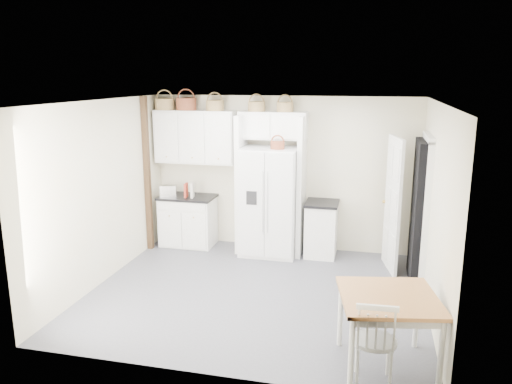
# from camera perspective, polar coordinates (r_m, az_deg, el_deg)

# --- Properties ---
(floor) EXTENTS (4.50, 4.50, 0.00)m
(floor) POSITION_cam_1_polar(r_m,az_deg,el_deg) (7.03, 0.02, -11.41)
(floor) COLOR #464651
(floor) RESTS_ON ground
(ceiling) EXTENTS (4.50, 4.50, 0.00)m
(ceiling) POSITION_cam_1_polar(r_m,az_deg,el_deg) (6.40, 0.03, 10.28)
(ceiling) COLOR white
(ceiling) RESTS_ON wall_back
(wall_back) EXTENTS (4.50, 0.00, 4.50)m
(wall_back) POSITION_cam_1_polar(r_m,az_deg,el_deg) (8.51, 3.13, 2.15)
(wall_back) COLOR silver
(wall_back) RESTS_ON floor
(wall_left) EXTENTS (0.00, 4.00, 4.00)m
(wall_left) POSITION_cam_1_polar(r_m,az_deg,el_deg) (7.43, -17.13, -0.05)
(wall_left) COLOR silver
(wall_left) RESTS_ON floor
(wall_right) EXTENTS (0.00, 4.00, 4.00)m
(wall_right) POSITION_cam_1_polar(r_m,az_deg,el_deg) (6.47, 19.81, -2.14)
(wall_right) COLOR silver
(wall_right) RESTS_ON floor
(refrigerator) EXTENTS (0.92, 0.74, 1.79)m
(refrigerator) POSITION_cam_1_polar(r_m,az_deg,el_deg) (8.25, 1.58, -1.09)
(refrigerator) COLOR white
(refrigerator) RESTS_ON floor
(base_cab_left) EXTENTS (0.91, 0.58, 0.84)m
(base_cab_left) POSITION_cam_1_polar(r_m,az_deg,el_deg) (8.86, -7.76, -3.34)
(base_cab_left) COLOR white
(base_cab_left) RESTS_ON floor
(base_cab_right) EXTENTS (0.50, 0.59, 0.87)m
(base_cab_right) POSITION_cam_1_polar(r_m,az_deg,el_deg) (8.34, 7.46, -4.31)
(base_cab_right) COLOR white
(base_cab_right) RESTS_ON floor
(dining_table) EXTENTS (1.11, 1.11, 0.79)m
(dining_table) POSITION_cam_1_polar(r_m,az_deg,el_deg) (5.40, 14.71, -15.19)
(dining_table) COLOR #9E6836
(dining_table) RESTS_ON floor
(windsor_chair) EXTENTS (0.45, 0.41, 0.89)m
(windsor_chair) POSITION_cam_1_polar(r_m,az_deg,el_deg) (5.11, 13.35, -16.22)
(windsor_chair) COLOR white
(windsor_chair) RESTS_ON floor
(counter_left) EXTENTS (0.95, 0.61, 0.04)m
(counter_left) POSITION_cam_1_polar(r_m,az_deg,el_deg) (8.75, -7.84, -0.57)
(counter_left) COLOR black
(counter_left) RESTS_ON base_cab_left
(counter_right) EXTENTS (0.53, 0.63, 0.04)m
(counter_right) POSITION_cam_1_polar(r_m,az_deg,el_deg) (8.21, 7.55, -1.28)
(counter_right) COLOR black
(counter_right) RESTS_ON base_cab_right
(toaster) EXTENTS (0.31, 0.23, 0.19)m
(toaster) POSITION_cam_1_polar(r_m,az_deg,el_deg) (8.76, -9.99, 0.14)
(toaster) COLOR silver
(toaster) RESTS_ON counter_left
(cookbook_red) EXTENTS (0.05, 0.16, 0.24)m
(cookbook_red) POSITION_cam_1_polar(r_m,az_deg,el_deg) (8.64, -7.99, 0.20)
(cookbook_red) COLOR #A73221
(cookbook_red) RESTS_ON counter_left
(cookbook_cream) EXTENTS (0.07, 0.18, 0.26)m
(cookbook_cream) POSITION_cam_1_polar(r_m,az_deg,el_deg) (8.60, -7.28, 0.23)
(cookbook_cream) COLOR beige
(cookbook_cream) RESTS_ON counter_left
(basket_upper_a) EXTENTS (0.34, 0.34, 0.19)m
(basket_upper_a) POSITION_cam_1_polar(r_m,az_deg,el_deg) (8.79, -10.39, 9.84)
(basket_upper_a) COLOR olive
(basket_upper_a) RESTS_ON upper_cabinet
(basket_upper_b) EXTENTS (0.35, 0.35, 0.20)m
(basket_upper_b) POSITION_cam_1_polar(r_m,az_deg,el_deg) (8.65, -7.97, 9.92)
(basket_upper_b) COLOR maroon
(basket_upper_b) RESTS_ON upper_cabinet
(basket_upper_c) EXTENTS (0.30, 0.30, 0.17)m
(basket_upper_c) POSITION_cam_1_polar(r_m,az_deg,el_deg) (8.48, -4.72, 9.83)
(basket_upper_c) COLOR olive
(basket_upper_c) RESTS_ON upper_cabinet
(basket_bridge_a) EXTENTS (0.28, 0.28, 0.16)m
(basket_bridge_a) POSITION_cam_1_polar(r_m,az_deg,el_deg) (8.28, 0.05, 9.75)
(basket_bridge_a) COLOR olive
(basket_bridge_a) RESTS_ON bridge_cabinet
(basket_bridge_b) EXTENTS (0.27, 0.27, 0.15)m
(basket_bridge_b) POSITION_cam_1_polar(r_m,az_deg,el_deg) (8.19, 3.33, 9.67)
(basket_bridge_b) COLOR olive
(basket_bridge_b) RESTS_ON bridge_cabinet
(basket_fridge_b) EXTENTS (0.22, 0.22, 0.12)m
(basket_fridge_b) POSITION_cam_1_polar(r_m,az_deg,el_deg) (7.94, 2.48, 5.36)
(basket_fridge_b) COLOR maroon
(basket_fridge_b) RESTS_ON refrigerator
(upper_cabinet) EXTENTS (1.40, 0.34, 0.90)m
(upper_cabinet) POSITION_cam_1_polar(r_m,az_deg,el_deg) (8.64, -6.93, 6.27)
(upper_cabinet) COLOR white
(upper_cabinet) RESTS_ON wall_back
(bridge_cabinet) EXTENTS (1.12, 0.34, 0.45)m
(bridge_cabinet) POSITION_cam_1_polar(r_m,az_deg,el_deg) (8.25, 1.95, 7.61)
(bridge_cabinet) COLOR white
(bridge_cabinet) RESTS_ON wall_back
(fridge_panel_left) EXTENTS (0.08, 0.60, 2.30)m
(fridge_panel_left) POSITION_cam_1_polar(r_m,az_deg,el_deg) (8.39, -1.69, 0.96)
(fridge_panel_left) COLOR white
(fridge_panel_left) RESTS_ON floor
(fridge_panel_right) EXTENTS (0.08, 0.60, 2.30)m
(fridge_panel_right) POSITION_cam_1_polar(r_m,az_deg,el_deg) (8.19, 5.22, 0.61)
(fridge_panel_right) COLOR white
(fridge_panel_right) RESTS_ON floor
(trim_post) EXTENTS (0.09, 0.09, 2.60)m
(trim_post) POSITION_cam_1_polar(r_m,az_deg,el_deg) (8.57, -12.32, 1.94)
(trim_post) COLOR black
(trim_post) RESTS_ON floor
(doorway_void) EXTENTS (0.18, 0.85, 2.05)m
(doorway_void) POSITION_cam_1_polar(r_m,az_deg,el_deg) (7.50, 18.16, -2.17)
(doorway_void) COLOR black
(doorway_void) RESTS_ON floor
(door_slab) EXTENTS (0.21, 0.79, 2.05)m
(door_slab) POSITION_cam_1_polar(r_m,az_deg,el_deg) (7.80, 15.34, -1.40)
(door_slab) COLOR white
(door_slab) RESTS_ON floor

